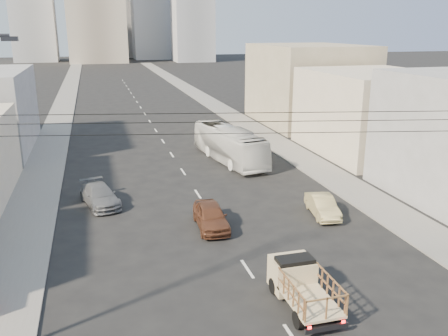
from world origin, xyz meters
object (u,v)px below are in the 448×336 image
city_bus (229,144)px  sedan_brown (211,216)px  flatbed_pickup (302,283)px  sedan_grey (100,195)px  sedan_tan (322,206)px

city_bus → sedan_brown: city_bus is taller
flatbed_pickup → sedan_grey: bearing=118.8°
flatbed_pickup → sedan_tan: (5.79, 9.44, -0.43)m
sedan_grey → sedan_tan: bearing=-36.5°
sedan_brown → sedan_tan: size_ratio=1.12×
flatbed_pickup → sedan_brown: 9.64m
flatbed_pickup → sedan_grey: (-8.46, 15.37, -0.39)m
city_bus → sedan_tan: size_ratio=2.84×
city_bus → sedan_brown: 15.63m
sedan_tan → flatbed_pickup: bearing=-112.4°
sedan_brown → city_bus: bearing=72.6°
flatbed_pickup → sedan_grey: 17.55m
sedan_tan → sedan_grey: sedan_grey is taller
sedan_brown → flatbed_pickup: bearing=-76.0°
sedan_tan → sedan_grey: size_ratio=0.83×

